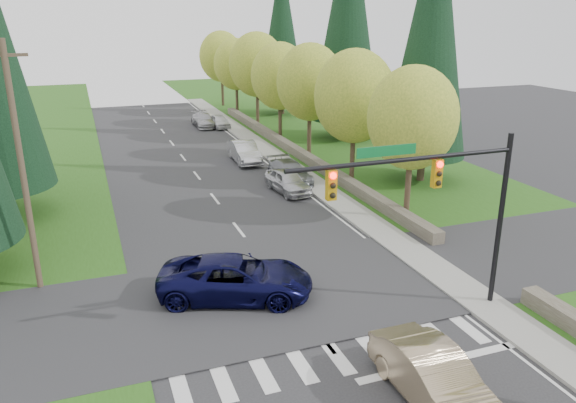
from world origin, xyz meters
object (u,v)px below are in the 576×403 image
parked_car_d (219,121)px  parked_car_a (288,181)px  parked_car_b (290,172)px  parked_car_e (204,120)px  suv_navy (236,278)px  parked_car_c (245,152)px  sedan_champagne (434,378)px

parked_car_d → parked_car_a: bearing=-94.8°
parked_car_b → parked_car_e: (-1.40, 20.91, -0.02)m
parked_car_b → parked_car_d: parked_car_b is taller
parked_car_d → parked_car_e: parked_car_e is taller
parked_car_b → parked_car_e: 20.96m
suv_navy → parked_car_d: 35.32m
suv_navy → parked_car_c: bearing=4.0°
parked_car_b → parked_car_c: (-1.40, 6.15, 0.09)m
suv_navy → parked_car_b: (7.66, 14.45, -0.15)m
sedan_champagne → suv_navy: suv_navy is taller
parked_car_a → parked_car_b: size_ratio=0.89×
parked_car_c → parked_car_d: parked_car_c is taller
suv_navy → parked_car_d: size_ratio=1.63×
sedan_champagne → suv_navy: bearing=113.7°
sedan_champagne → parked_car_c: (2.53, 28.78, -0.03)m
sedan_champagne → parked_car_a: sedan_champagne is taller
suv_navy → parked_car_e: 35.91m
parked_car_c → parked_car_d: 13.95m
suv_navy → parked_car_d: (7.66, 34.48, -0.21)m
parked_car_a → parked_car_e: parked_car_a is taller
sedan_champagne → parked_car_e: 43.62m
parked_car_e → parked_car_c: bearing=-90.7°
parked_car_d → parked_car_e: size_ratio=0.81×
parked_car_d → suv_navy: bearing=-105.0°
parked_car_b → parked_car_c: parked_car_c is taller
sedan_champagne → parked_car_c: 28.89m
suv_navy → parked_car_c: suv_navy is taller
sedan_champagne → parked_car_b: 22.97m
parked_car_c → parked_car_e: parked_car_c is taller
sedan_champagne → parked_car_b: sedan_champagne is taller
parked_car_e → suv_navy: bearing=-100.8°
sedan_champagne → parked_car_e: size_ratio=1.07×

